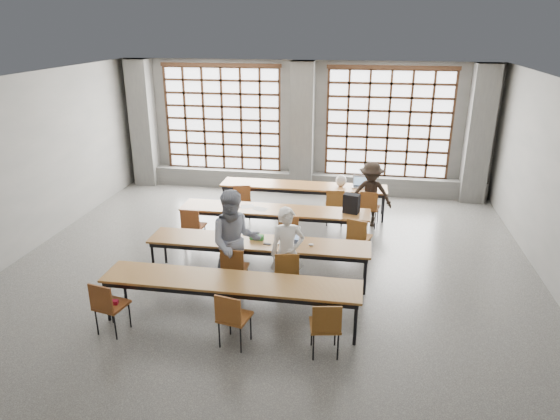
% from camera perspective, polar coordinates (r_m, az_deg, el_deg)
% --- Properties ---
extents(floor, '(11.00, 11.00, 0.00)m').
position_cam_1_polar(floor, '(9.20, -1.75, -8.05)').
color(floor, '#474744').
rests_on(floor, ground).
extents(ceiling, '(11.00, 11.00, 0.00)m').
position_cam_1_polar(ceiling, '(8.12, -2.02, 14.15)').
color(ceiling, silver).
rests_on(ceiling, floor).
extents(wall_back, '(10.00, 0.00, 10.00)m').
position_cam_1_polar(wall_back, '(13.76, 2.71, 9.48)').
color(wall_back, slate).
rests_on(wall_back, floor).
extents(wall_left, '(0.00, 11.00, 11.00)m').
position_cam_1_polar(wall_left, '(10.65, -29.34, 3.46)').
color(wall_left, slate).
rests_on(wall_left, floor).
extents(column_left, '(0.60, 0.55, 3.50)m').
position_cam_1_polar(column_left, '(14.72, -15.35, 9.52)').
color(column_left, '#545451').
rests_on(column_left, floor).
extents(column_mid, '(0.60, 0.55, 3.50)m').
position_cam_1_polar(column_mid, '(13.49, 2.56, 9.25)').
color(column_mid, '#545451').
rests_on(column_mid, floor).
extents(column_right, '(0.60, 0.55, 3.50)m').
position_cam_1_polar(column_right, '(13.70, 21.77, 7.99)').
color(column_right, '#545451').
rests_on(column_right, floor).
extents(window_left, '(3.32, 0.12, 3.00)m').
position_cam_1_polar(window_left, '(14.10, -6.58, 10.26)').
color(window_left, white).
rests_on(window_left, wall_back).
extents(window_right, '(3.32, 0.12, 3.00)m').
position_cam_1_polar(window_right, '(13.57, 12.27, 9.53)').
color(window_right, white).
rests_on(window_right, wall_back).
extents(sill_ledge, '(9.80, 0.35, 0.50)m').
position_cam_1_polar(sill_ledge, '(13.94, 2.50, 3.26)').
color(sill_ledge, '#545451').
rests_on(sill_ledge, floor).
extents(desk_row_a, '(4.00, 0.70, 0.73)m').
position_cam_1_polar(desk_row_a, '(12.10, 2.68, 2.58)').
color(desk_row_a, brown).
rests_on(desk_row_a, floor).
extents(desk_row_b, '(4.00, 0.70, 0.73)m').
position_cam_1_polar(desk_row_b, '(10.53, -0.64, -0.21)').
color(desk_row_b, brown).
rests_on(desk_row_b, floor).
extents(desk_row_c, '(4.00, 0.70, 0.73)m').
position_cam_1_polar(desk_row_c, '(9.01, -2.47, -3.98)').
color(desk_row_c, brown).
rests_on(desk_row_c, floor).
extents(desk_row_d, '(4.00, 0.70, 0.73)m').
position_cam_1_polar(desk_row_d, '(7.75, -5.67, -8.42)').
color(desk_row_d, brown).
rests_on(desk_row_d, floor).
extents(chair_back_left, '(0.51, 0.52, 0.88)m').
position_cam_1_polar(chair_back_left, '(11.80, -4.37, 1.40)').
color(chair_back_left, brown).
rests_on(chair_back_left, floor).
extents(chair_back_mid, '(0.45, 0.46, 0.88)m').
position_cam_1_polar(chair_back_mid, '(11.48, 6.28, 0.79)').
color(chair_back_mid, brown).
rests_on(chair_back_mid, floor).
extents(chair_back_right, '(0.49, 0.49, 0.88)m').
position_cam_1_polar(chair_back_right, '(11.47, 10.16, 0.56)').
color(chair_back_right, brown).
rests_on(chair_back_right, floor).
extents(chair_mid_left, '(0.44, 0.44, 0.88)m').
position_cam_1_polar(chair_mid_left, '(10.41, -9.97, -1.56)').
color(chair_mid_left, brown).
rests_on(chair_mid_left, floor).
extents(chair_mid_centre, '(0.45, 0.45, 0.88)m').
position_cam_1_polar(chair_mid_centre, '(9.94, 1.03, -2.31)').
color(chair_mid_centre, brown).
rests_on(chair_mid_centre, floor).
extents(chair_mid_right, '(0.53, 0.53, 0.88)m').
position_cam_1_polar(chair_mid_right, '(9.86, 8.94, -2.80)').
color(chair_mid_right, brown).
rests_on(chair_mid_right, floor).
extents(chair_front_left, '(0.43, 0.43, 0.88)m').
position_cam_1_polar(chair_front_left, '(8.58, -5.29, -6.34)').
color(chair_front_left, brown).
rests_on(chair_front_left, floor).
extents(chair_front_right, '(0.49, 0.49, 0.88)m').
position_cam_1_polar(chair_front_right, '(8.41, 0.78, -6.84)').
color(chair_front_right, brown).
rests_on(chair_front_right, floor).
extents(chair_near_left, '(0.50, 0.50, 0.88)m').
position_cam_1_polar(chair_near_left, '(7.92, -19.13, -9.99)').
color(chair_near_left, brown).
rests_on(chair_near_left, floor).
extents(chair_near_mid, '(0.50, 0.50, 0.88)m').
position_cam_1_polar(chair_near_mid, '(7.26, -5.50, -11.81)').
color(chair_near_mid, brown).
rests_on(chair_near_mid, floor).
extents(chair_near_right, '(0.49, 0.49, 0.88)m').
position_cam_1_polar(chair_near_right, '(7.07, 5.25, -12.79)').
color(chair_near_right, brown).
rests_on(chair_near_right, floor).
extents(student_male, '(0.66, 0.52, 1.59)m').
position_cam_1_polar(student_male, '(8.41, 0.83, -4.88)').
color(student_male, white).
rests_on(student_male, floor).
extents(student_female, '(1.07, 0.94, 1.83)m').
position_cam_1_polar(student_female, '(8.53, -5.17, -3.67)').
color(student_female, '#18254A').
rests_on(student_female, floor).
extents(student_back, '(1.02, 0.66, 1.50)m').
position_cam_1_polar(student_back, '(11.52, 10.30, 1.77)').
color(student_back, black).
rests_on(student_back, floor).
extents(laptop_front, '(0.37, 0.32, 0.26)m').
position_cam_1_polar(laptop_front, '(8.96, 1.13, -3.21)').
color(laptop_front, '#B8B8BD').
rests_on(laptop_front, desk_row_c).
extents(laptop_back, '(0.37, 0.32, 0.26)m').
position_cam_1_polar(laptop_back, '(12.09, 9.14, 2.95)').
color(laptop_back, '#BBBBC1').
rests_on(laptop_back, desk_row_a).
extents(mouse, '(0.12, 0.10, 0.04)m').
position_cam_1_polar(mouse, '(8.82, 3.56, -3.97)').
color(mouse, silver).
rests_on(mouse, desk_row_c).
extents(green_box, '(0.26, 0.11, 0.09)m').
position_cam_1_polar(green_box, '(9.04, -2.68, -3.12)').
color(green_box, '#287B32').
rests_on(green_box, desk_row_c).
extents(phone, '(0.13, 0.07, 0.01)m').
position_cam_1_polar(phone, '(8.86, -1.47, -3.90)').
color(phone, black).
rests_on(phone, desk_row_c).
extents(paper_sheet_a, '(0.36, 0.33, 0.00)m').
position_cam_1_polar(paper_sheet_a, '(10.67, -3.76, 0.41)').
color(paper_sheet_a, white).
rests_on(paper_sheet_a, desk_row_b).
extents(paper_sheet_b, '(0.35, 0.31, 0.00)m').
position_cam_1_polar(paper_sheet_b, '(10.52, -2.29, 0.13)').
color(paper_sheet_b, silver).
rests_on(paper_sheet_b, desk_row_b).
extents(backpack, '(0.36, 0.28, 0.40)m').
position_cam_1_polar(backpack, '(10.34, 8.17, 0.74)').
color(backpack, black).
rests_on(backpack, desk_row_b).
extents(plastic_bag, '(0.31, 0.27, 0.29)m').
position_cam_1_polar(plastic_bag, '(12.02, 7.00, 3.36)').
color(plastic_bag, silver).
rests_on(plastic_bag, desk_row_a).
extents(red_pouch, '(0.21, 0.11, 0.06)m').
position_cam_1_polar(red_pouch, '(7.98, -18.73, -9.96)').
color(red_pouch, maroon).
rests_on(red_pouch, chair_near_left).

